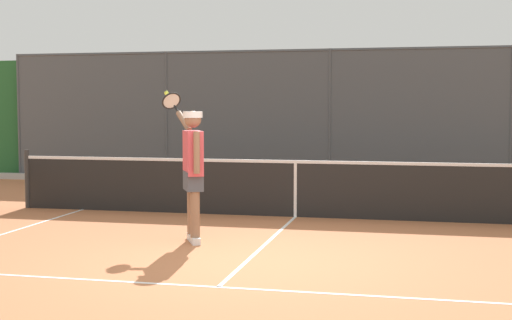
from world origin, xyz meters
name	(u,v)px	position (x,y,z in m)	size (l,w,h in m)	color
ground_plane	(246,262)	(0.00, 0.00, 0.00)	(60.00, 60.00, 0.00)	#B76B42
court_line_markings	(210,295)	(0.00, 1.54, 0.00)	(7.84, 8.76, 0.01)	white
fence_backdrop	(333,121)	(0.00, -9.04, 1.52)	(19.10, 1.37, 3.21)	#474C51
tennis_net	(295,188)	(0.00, -3.58, 0.49)	(10.08, 0.09, 1.07)	#2D2D2D
tennis_player	(193,164)	(1.01, -1.09, 1.08)	(0.94, 1.22, 2.10)	silver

